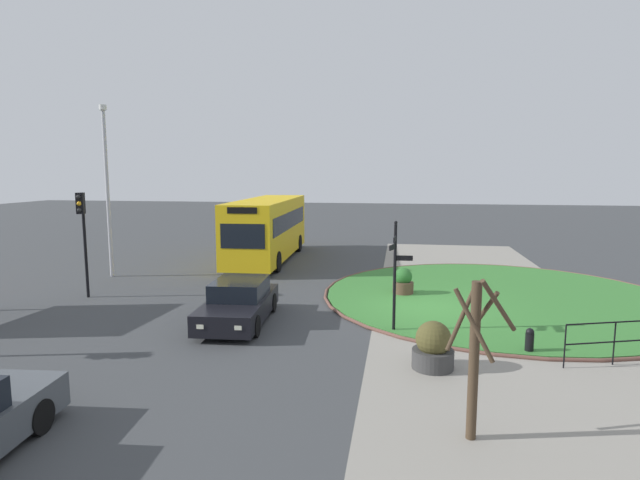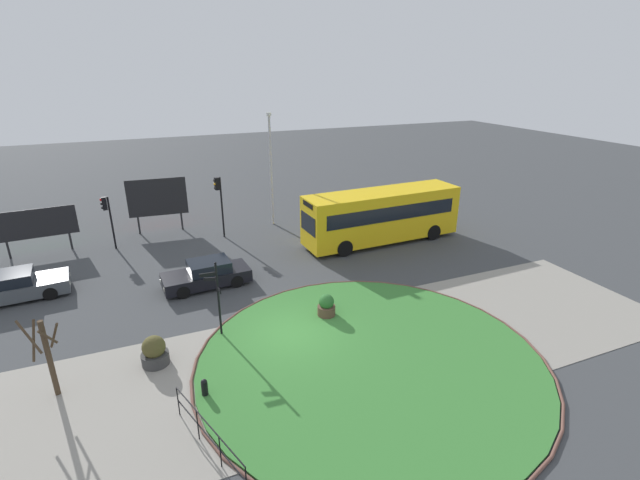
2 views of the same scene
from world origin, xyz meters
name	(u,v)px [view 1 (image 1 of 2)]	position (x,y,z in m)	size (l,w,h in m)	color
ground	(425,310)	(0.00, 0.00, 0.00)	(120.00, 120.00, 0.00)	#3D3F42
sidewalk_paving	(490,312)	(0.00, -2.16, 0.01)	(32.00, 7.68, 0.02)	gray
grass_island	(499,296)	(2.18, -2.85, 0.05)	(13.00, 13.00, 0.10)	#387A33
grass_kerb_ring	(499,296)	(2.18, -2.85, 0.06)	(13.31, 13.31, 0.11)	brown
signpost_directional	(395,270)	(-2.74, 1.02, 1.89)	(0.70, 0.68, 3.33)	black
bollard_foreground	(529,341)	(-3.95, -2.49, 0.36)	(0.22, 0.22, 0.70)	black
railing_grass_edge	(639,336)	(-4.23, -4.97, 0.72)	(1.29, 3.82, 1.11)	black
bus_yellow	(268,228)	(8.81, 7.92, 1.76)	(10.14, 2.83, 3.29)	yellow
car_near_lane	(239,303)	(-2.42, 5.88, 0.62)	(4.39, 2.04, 1.34)	black
traffic_light_far	(82,222)	(-0.33, 12.56, 2.91)	(0.48, 0.32, 3.98)	black
lamppost_tall	(107,186)	(3.52, 13.87, 4.11)	(0.32, 0.32, 7.64)	#B7B7BC
planter_near_signpost	(403,283)	(1.92, 0.74, 0.50)	(0.79, 0.79, 1.09)	brown
planter_kerbside	(433,348)	(-5.36, 0.06, 0.53)	(1.01, 1.01, 1.18)	#383838
street_tree_bare	(475,350)	(-8.59, -0.42, 1.66)	(1.19, 1.19, 3.05)	#423323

